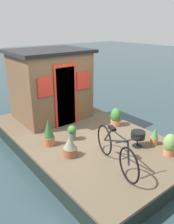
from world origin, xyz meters
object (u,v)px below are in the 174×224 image
at_px(potted_plant_geranium, 70,147).
at_px(potted_plant_fern, 49,133).
at_px(bicycle, 115,150).
at_px(potted_plant_thyme, 116,117).
at_px(potted_plant_rosemary, 154,137).
at_px(charcoal_grill, 138,136).
at_px(potted_plant_mint, 72,132).
at_px(potted_plant_basil, 170,145).
at_px(houseboat_cabin, 51,84).

bearing_deg(potted_plant_geranium, potted_plant_fern, 9.16).
bearing_deg(bicycle, potted_plant_thyme, -45.23).
bearing_deg(potted_plant_rosemary, charcoal_grill, 65.81).
distance_m(potted_plant_geranium, potted_plant_rosemary, 2.11).
xyz_separation_m(potted_plant_mint, potted_plant_rosemary, (-1.45, -1.45, -0.00)).
bearing_deg(potted_plant_mint, potted_plant_fern, 78.25).
xyz_separation_m(potted_plant_mint, potted_plant_basil, (-1.96, -1.30, 0.05)).
xyz_separation_m(potted_plant_fern, potted_plant_thyme, (-0.18, -2.10, -0.07)).
distance_m(bicycle, potted_plant_thyme, 2.07).
distance_m(bicycle, potted_plant_fern, 1.76).
xyz_separation_m(potted_plant_rosemary, charcoal_grill, (0.18, 0.41, 0.08)).
height_order(bicycle, potted_plant_thyme, bicycle).
bearing_deg(bicycle, potted_plant_fern, 21.26).
distance_m(potted_plant_rosemary, potted_plant_thyme, 1.39).
relative_size(potted_plant_rosemary, potted_plant_thyme, 0.84).
bearing_deg(potted_plant_geranium, potted_plant_thyme, -74.48).
relative_size(potted_plant_basil, charcoal_grill, 1.32).
bearing_deg(charcoal_grill, potted_plant_thyme, -20.81).
relative_size(bicycle, potted_plant_mint, 4.31).
distance_m(potted_plant_basil, potted_plant_rosemary, 0.54).
distance_m(potted_plant_mint, potted_plant_geranium, 0.78).
relative_size(potted_plant_basil, potted_plant_thyme, 1.00).
bearing_deg(potted_plant_thyme, houseboat_cabin, 32.33).
bearing_deg(houseboat_cabin, bicycle, 173.59).
relative_size(potted_plant_mint, potted_plant_geranium, 0.82).
height_order(potted_plant_basil, potted_plant_fern, potted_plant_fern).
xyz_separation_m(houseboat_cabin, potted_plant_geranium, (-2.30, 0.88, -0.83)).
height_order(potted_plant_fern, potted_plant_geranium, potted_plant_fern).
relative_size(houseboat_cabin, potted_plant_rosemary, 5.14).
distance_m(bicycle, potted_plant_mint, 1.52).
relative_size(houseboat_cabin, potted_plant_mint, 5.79).
height_order(potted_plant_mint, charcoal_grill, charcoal_grill).
height_order(potted_plant_basil, potted_plant_geranium, potted_plant_basil).
distance_m(potted_plant_thyme, charcoal_grill, 1.29).
xyz_separation_m(bicycle, potted_plant_thyme, (1.45, -1.47, -0.13)).
distance_m(potted_plant_mint, potted_plant_basil, 2.36).
distance_m(potted_plant_fern, potted_plant_thyme, 2.11).
bearing_deg(potted_plant_thyme, potted_plant_fern, 85.02).
bearing_deg(potted_plant_fern, charcoal_grill, -130.27).
bearing_deg(houseboat_cabin, charcoal_grill, -167.66).
xyz_separation_m(potted_plant_rosemary, potted_plant_thyme, (1.39, -0.05, 0.04)).
bearing_deg(potted_plant_geranium, charcoal_grill, -113.34).
bearing_deg(potted_plant_basil, potted_plant_geranium, 52.83).
distance_m(bicycle, potted_plant_rosemary, 1.43).
relative_size(potted_plant_basil, potted_plant_fern, 0.77).
distance_m(potted_plant_geranium, potted_plant_thyme, 2.06).
relative_size(potted_plant_basil, potted_plant_rosemary, 1.18).
relative_size(potted_plant_basil, potted_plant_geranium, 1.09).
bearing_deg(charcoal_grill, potted_plant_fern, 49.73).
distance_m(houseboat_cabin, potted_plant_geranium, 2.60).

